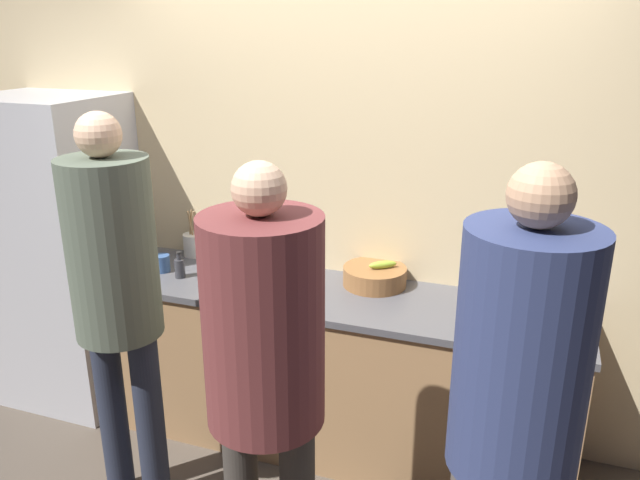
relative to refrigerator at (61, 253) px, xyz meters
The scene contains 12 objects.
wall_back 1.76m from the refrigerator, 11.77° to the left, with size 5.20×0.06×2.60m.
counter 1.74m from the refrigerator, ahead, with size 2.47×0.65×0.89m.
refrigerator is the anchor object (origin of this frame).
person_left 1.19m from the refrigerator, 36.73° to the right, with size 0.37×0.37×1.86m.
person_center 2.05m from the refrigerator, 29.58° to the right, with size 0.42×0.42×1.78m.
person_right 2.80m from the refrigerator, 21.13° to the right, with size 0.40×0.40×1.84m.
fruit_bowl 1.86m from the refrigerator, ahead, with size 0.33×0.33×0.14m.
utensil_crock 0.79m from the refrigerator, 19.83° to the left, with size 0.12×0.12×0.27m.
bottle_dark 0.84m from the refrigerator, ahead, with size 0.05×0.05×0.15m.
bottle_amber 2.40m from the refrigerator, ahead, with size 0.06×0.06×0.21m.
cup_black 1.18m from the refrigerator, 12.48° to the left, with size 0.09×0.09×0.10m.
cup_blue 0.70m from the refrigerator, ahead, with size 0.09×0.09×0.09m.
Camera 1 is at (0.91, -2.40, 2.18)m, focal length 35.00 mm.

